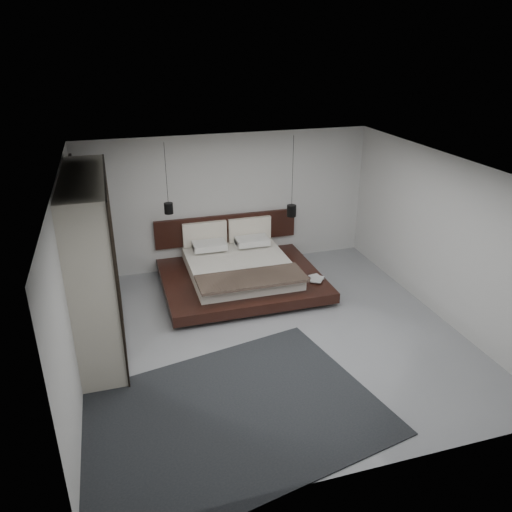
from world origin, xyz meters
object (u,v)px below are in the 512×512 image
object	(u,v)px
bed	(240,271)
pendant_left	(169,208)
rug	(227,416)
lattice_screen	(80,229)
pendant_right	(291,210)
wardrobe	(93,263)

from	to	relation	value
bed	pendant_left	size ratio (longest dim) A/B	2.25
rug	lattice_screen	bearing A→B (deg)	112.86
bed	rug	size ratio (longest dim) A/B	0.77
lattice_screen	bed	xyz separation A→B (m)	(2.88, -0.55, -1.00)
lattice_screen	rug	xyz separation A→B (m)	(1.75, -4.15, -1.29)
pendant_left	lattice_screen	bearing A→B (deg)	178.17
pendant_right	wardrobe	xyz separation A→B (m)	(-3.87, -1.75, 0.08)
bed	lattice_screen	bearing A→B (deg)	169.18
pendant_left	rug	bearing A→B (deg)	-88.46
bed	wardrobe	bearing A→B (deg)	-154.52
pendant_left	pendant_right	bearing A→B (deg)	-0.00
pendant_left	bed	bearing A→B (deg)	-21.87
lattice_screen	bed	world-z (taller)	lattice_screen
lattice_screen	rug	distance (m)	4.69
lattice_screen	wardrobe	world-z (taller)	wardrobe
bed	pendant_right	size ratio (longest dim) A/B	1.84
pendant_right	rug	size ratio (longest dim) A/B	0.42
wardrobe	rug	xyz separation A→B (m)	(1.50, -2.35, -1.36)
wardrobe	rug	distance (m)	3.10
bed	wardrobe	world-z (taller)	wardrobe
bed	rug	bearing A→B (deg)	-107.44
lattice_screen	pendant_right	bearing A→B (deg)	-0.73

